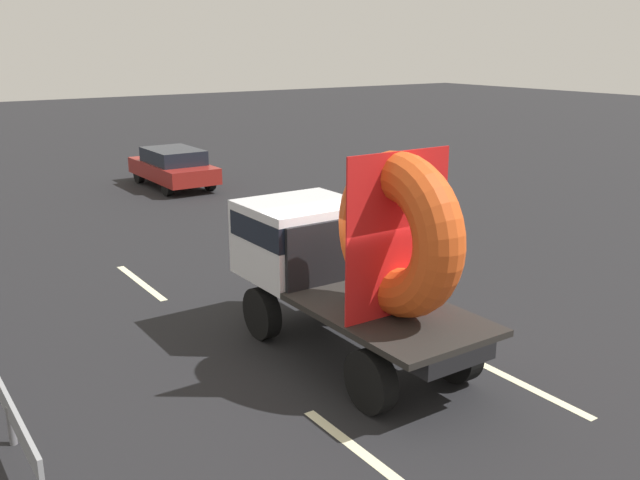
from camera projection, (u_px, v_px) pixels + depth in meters
ground_plane at (362, 353)px, 11.95m from camera, size 120.00×120.00×0.00m
flatbed_truck at (343, 253)px, 11.55m from camera, size 2.02×5.01×3.65m
distant_sedan at (173, 166)px, 25.52m from camera, size 1.86×4.33×1.41m
lane_dash_left_near at (352, 445)px, 9.21m from camera, size 0.16×2.09×0.01m
lane_dash_left_far at (141, 282)px, 15.46m from camera, size 0.16×2.74×0.01m
lane_dash_right_near at (529, 387)px, 10.75m from camera, size 0.16×2.31×0.01m
lane_dash_right_far at (261, 255)px, 17.42m from camera, size 0.16×2.60×0.01m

